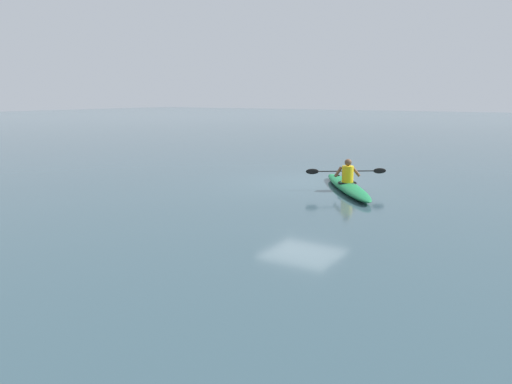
{
  "coord_description": "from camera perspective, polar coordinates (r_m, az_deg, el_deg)",
  "views": [
    {
      "loc": [
        -7.21,
        14.35,
        2.82
      ],
      "look_at": [
        -1.97,
        6.11,
        0.89
      ],
      "focal_mm": 34.26,
      "sensor_mm": 36.0,
      "label": 1
    }
  ],
  "objects": [
    {
      "name": "ground_plane",
      "position": [
        16.31,
        5.67,
        1.15
      ],
      "size": [
        160.0,
        160.0,
        0.0
      ],
      "primitive_type": "plane",
      "color": "#334C56"
    },
    {
      "name": "kayak",
      "position": [
        15.02,
        10.61,
        0.66
      ],
      "size": [
        3.2,
        4.04,
        0.26
      ],
      "color": "#19723F",
      "rests_on": "ground"
    },
    {
      "name": "kayaker",
      "position": [
        14.98,
        10.64,
        2.27
      ],
      "size": [
        2.03,
        1.5,
        0.71
      ],
      "color": "yellow",
      "rests_on": "kayak"
    }
  ]
}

